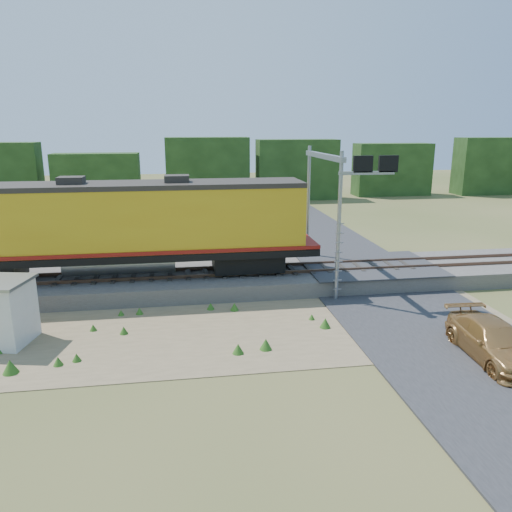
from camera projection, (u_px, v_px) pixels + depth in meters
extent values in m
plane|color=#475123|center=(259.00, 332.00, 20.25)|extent=(140.00, 140.00, 0.00)
cube|color=slate|center=(241.00, 279.00, 25.88)|extent=(70.00, 5.00, 0.80)
cube|color=brown|center=(242.00, 274.00, 25.07)|extent=(70.00, 0.10, 0.16)
cube|color=brown|center=(239.00, 266.00, 26.45)|extent=(70.00, 0.10, 0.16)
cube|color=#8C7754|center=(209.00, 330.00, 20.43)|extent=(26.00, 8.00, 0.03)
cube|color=#38383A|center=(369.00, 265.00, 26.82)|extent=(7.00, 5.20, 0.06)
cube|color=#38383A|center=(299.00, 224.00, 42.31)|extent=(7.00, 24.00, 0.08)
cube|color=#1A3212|center=(205.00, 170.00, 55.74)|extent=(36.00, 3.00, 6.50)
cube|color=black|center=(247.00, 260.00, 25.68)|extent=(3.53, 2.26, 0.88)
cube|color=black|center=(119.00, 253.00, 24.58)|extent=(19.62, 2.94, 0.35)
cylinder|color=gray|center=(120.00, 262.00, 24.70)|extent=(5.40, 1.18, 1.18)
cube|color=gold|center=(117.00, 219.00, 24.15)|extent=(18.15, 2.84, 3.04)
cube|color=maroon|center=(119.00, 247.00, 24.50)|extent=(19.62, 2.99, 0.18)
cube|color=#28231E|center=(115.00, 185.00, 23.73)|extent=(18.15, 2.89, 0.24)
cube|color=#28231E|center=(71.00, 181.00, 23.38)|extent=(1.18, 0.98, 0.44)
cube|color=#28231E|center=(177.00, 180.00, 24.11)|extent=(1.18, 0.98, 0.44)
cube|color=silver|center=(2.00, 313.00, 18.92)|extent=(2.31, 2.31, 2.42)
cylinder|color=gray|center=(339.00, 228.00, 23.05)|extent=(0.18, 0.18, 7.04)
cylinder|color=gray|center=(308.00, 209.00, 28.40)|extent=(0.18, 0.18, 7.04)
cube|color=gray|center=(324.00, 156.00, 24.93)|extent=(0.25, 6.20, 0.25)
cube|color=gray|center=(367.00, 173.00, 22.59)|extent=(2.62, 0.15, 0.15)
cube|color=black|center=(363.00, 164.00, 22.46)|extent=(0.91, 0.15, 0.75)
cube|color=black|center=(388.00, 164.00, 22.64)|extent=(0.91, 0.15, 0.75)
imported|color=#B17E42|center=(494.00, 341.00, 17.75)|extent=(2.14, 4.74, 1.35)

